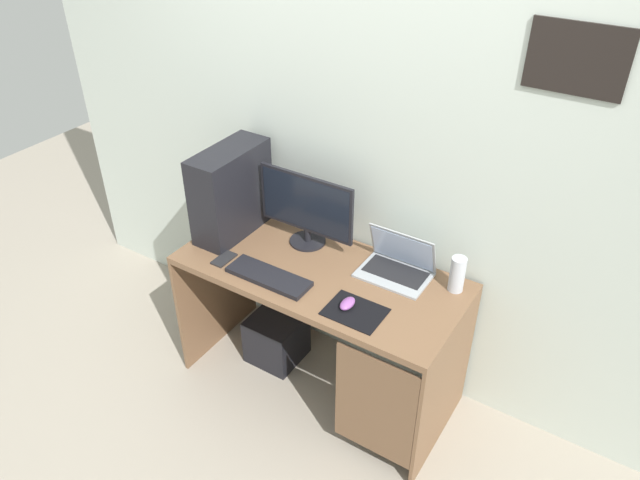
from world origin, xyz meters
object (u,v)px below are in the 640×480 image
object	(u,v)px
monitor	(306,209)
cell_phone	(224,259)
pc_tower	(231,192)
keyboard	(269,277)
subwoofer	(277,338)
mouse_left	(347,304)
speaker	(457,274)
laptop	(397,265)

from	to	relation	value
monitor	cell_phone	distance (m)	0.48
pc_tower	monitor	xyz separation A→B (m)	(0.39, 0.11, -0.03)
pc_tower	keyboard	size ratio (longest dim) A/B	1.12
cell_phone	subwoofer	xyz separation A→B (m)	(0.13, 0.22, -0.64)
pc_tower	mouse_left	size ratio (longest dim) A/B	4.91
speaker	cell_phone	xyz separation A→B (m)	(-1.06, -0.39, -0.08)
keyboard	cell_phone	size ratio (longest dim) A/B	3.23
monitor	keyboard	size ratio (longest dim) A/B	1.27
laptop	pc_tower	bearing A→B (deg)	-172.20
keyboard	cell_phone	world-z (taller)	keyboard
mouse_left	cell_phone	bearing A→B (deg)	-178.68
subwoofer	laptop	bearing A→B (deg)	12.36
laptop	keyboard	world-z (taller)	laptop
laptop	mouse_left	bearing A→B (deg)	-101.60
monitor	cell_phone	world-z (taller)	monitor
subwoofer	cell_phone	bearing A→B (deg)	-120.37
cell_phone	laptop	bearing A→B (deg)	25.18
monitor	laptop	distance (m)	0.53
pc_tower	speaker	bearing A→B (deg)	7.43
speaker	cell_phone	size ratio (longest dim) A/B	1.36
laptop	keyboard	bearing A→B (deg)	-143.32
cell_phone	subwoofer	distance (m)	0.69
laptop	mouse_left	xyz separation A→B (m)	(-0.07, -0.35, -0.02)
pc_tower	cell_phone	xyz separation A→B (m)	(0.13, -0.24, -0.23)
pc_tower	keyboard	world-z (taller)	pc_tower
keyboard	subwoofer	bearing A→B (deg)	123.39
monitor	subwoofer	distance (m)	0.86
speaker	mouse_left	distance (m)	0.53
speaker	subwoofer	bearing A→B (deg)	-169.51
speaker	keyboard	world-z (taller)	speaker
keyboard	mouse_left	bearing A→B (deg)	2.72
monitor	laptop	bearing A→B (deg)	1.93
cell_phone	mouse_left	bearing A→B (deg)	1.32
pc_tower	keyboard	xyz separation A→B (m)	(0.41, -0.24, -0.22)
laptop	speaker	xyz separation A→B (m)	(0.29, 0.03, 0.04)
mouse_left	cell_phone	size ratio (longest dim) A/B	0.74
laptop	subwoofer	distance (m)	0.95
monitor	subwoofer	bearing A→B (deg)	-137.49
monitor	keyboard	bearing A→B (deg)	-87.64
mouse_left	subwoofer	world-z (taller)	mouse_left
subwoofer	mouse_left	bearing A→B (deg)	-19.88
speaker	monitor	bearing A→B (deg)	-176.50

